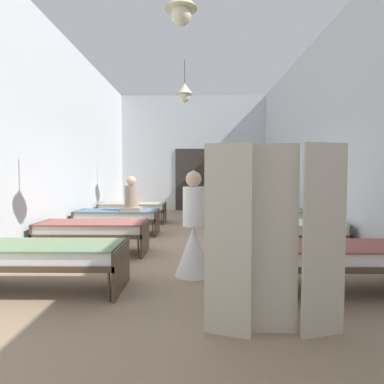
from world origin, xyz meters
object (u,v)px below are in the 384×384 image
object	(u,v)px
bed_right_row_0	(331,256)
patient_seated_secondary	(240,193)
bed_right_row_1	(288,230)
privacy_screen	(275,240)
bed_left_row_0	(46,255)
bed_right_row_3	(252,208)
potted_plant	(205,196)
bed_left_row_2	(118,216)
bed_right_row_2	(266,216)
bed_left_row_1	(93,229)
bed_left_row_3	(133,208)
nurse_near_aisle	(194,238)
patient_seated_primary	(132,198)

from	to	relation	value
bed_right_row_0	patient_seated_secondary	xyz separation A→B (m)	(-0.35, 5.79, 0.43)
bed_right_row_1	privacy_screen	xyz separation A→B (m)	(-0.95, -3.02, 0.41)
bed_left_row_0	privacy_screen	distance (m)	2.81
bed_right_row_3	potted_plant	world-z (taller)	potted_plant
bed_right_row_1	potted_plant	size ratio (longest dim) A/B	1.60
bed_left_row_0	bed_right_row_0	size ratio (longest dim) A/B	1.00
bed_right_row_1	bed_left_row_2	xyz separation A→B (m)	(-3.49, 1.90, 0.00)
bed_left_row_2	potted_plant	size ratio (longest dim) A/B	1.60
bed_left_row_2	bed_right_row_2	xyz separation A→B (m)	(3.49, 0.00, 0.00)
bed_left_row_1	patient_seated_secondary	world-z (taller)	patient_seated_secondary
bed_left_row_0	privacy_screen	xyz separation A→B (m)	(2.54, -1.12, 0.41)
bed_left_row_3	bed_right_row_0	bearing A→B (deg)	-58.51
bed_right_row_3	nurse_near_aisle	bearing A→B (deg)	-108.32
bed_right_row_2	bed_right_row_3	world-z (taller)	same
patient_seated_primary	bed_right_row_3	bearing A→B (deg)	32.30
bed_left_row_3	bed_right_row_1	bearing A→B (deg)	-47.42
potted_plant	bed_right_row_0	bearing A→B (deg)	-78.03
bed_right_row_1	patient_seated_primary	world-z (taller)	patient_seated_primary
patient_seated_secondary	patient_seated_primary	bearing A→B (deg)	-143.32
bed_right_row_0	patient_seated_primary	bearing A→B (deg)	130.23
bed_left_row_1	bed_right_row_2	bearing A→B (deg)	28.55
bed_left_row_0	bed_left_row_1	size ratio (longest dim) A/B	1.00
potted_plant	bed_right_row_3	bearing A→B (deg)	-29.33
potted_plant	bed_right_row_2	bearing A→B (deg)	-62.81
bed_right_row_0	bed_left_row_1	xyz separation A→B (m)	(-3.49, 1.90, 0.00)
bed_right_row_0	bed_left_row_3	bearing A→B (deg)	121.49
bed_left_row_3	patient_seated_primary	xyz separation A→B (m)	(0.35, -1.99, 0.43)
bed_right_row_2	bed_left_row_2	bearing A→B (deg)	180.00
nurse_near_aisle	patient_seated_secondary	bearing A→B (deg)	-131.25
bed_right_row_1	potted_plant	distance (m)	4.78
patient_seated_primary	privacy_screen	distance (m)	5.31
bed_left_row_3	bed_right_row_3	size ratio (longest dim) A/B	1.00
nurse_near_aisle	bed_right_row_0	bearing A→B (deg)	132.84
bed_right_row_1	bed_left_row_0	bearing A→B (deg)	-151.45
bed_left_row_3	patient_seated_secondary	distance (m)	3.17
nurse_near_aisle	potted_plant	size ratio (longest dim) A/B	1.26
bed_left_row_1	bed_left_row_2	size ratio (longest dim) A/B	1.00
patient_seated_secondary	potted_plant	bearing A→B (deg)	146.47
bed_right_row_3	patient_seated_secondary	world-z (taller)	patient_seated_secondary
bed_right_row_0	bed_left_row_2	xyz separation A→B (m)	(-3.49, 3.80, 0.00)
bed_right_row_0	bed_left_row_2	world-z (taller)	same
bed_left_row_2	bed_right_row_2	world-z (taller)	same
bed_right_row_0	bed_right_row_2	distance (m)	3.80
bed_right_row_0	bed_left_row_3	distance (m)	6.68
bed_left_row_3	patient_seated_secondary	xyz separation A→B (m)	(3.14, 0.09, 0.43)
patient_seated_primary	bed_left_row_0	bearing A→B (deg)	-95.38
bed_left_row_0	bed_right_row_3	world-z (taller)	same
bed_left_row_1	bed_right_row_3	size ratio (longest dim) A/B	1.00
bed_right_row_1	bed_left_row_3	xyz separation A→B (m)	(-3.49, 3.80, 0.00)
bed_left_row_0	patient_seated_secondary	distance (m)	6.60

